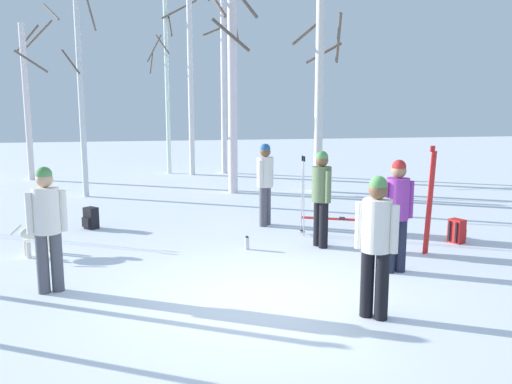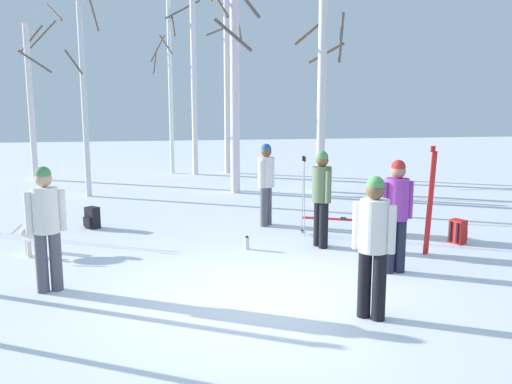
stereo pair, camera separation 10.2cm
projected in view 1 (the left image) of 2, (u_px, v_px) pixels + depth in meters
The scene contains 20 objects.
ground_plane at pixel (267, 297), 7.07m from camera, with size 60.00×60.00×0.00m, color white.
person_0 at pixel (265, 179), 11.02m from camera, with size 0.36×0.43×1.72m.
person_1 at pixel (397, 209), 7.94m from camera, with size 0.52×0.34×1.72m.
person_2 at pixel (376, 238), 6.22m from camera, with size 0.41×0.38×1.72m.
person_3 at pixel (47, 221), 7.09m from camera, with size 0.50×0.34×1.72m.
person_4 at pixel (321, 193), 9.36m from camera, with size 0.34×0.50×1.72m.
dog at pixel (41, 232), 8.96m from camera, with size 0.82×0.48×0.57m.
ski_pair_planted_1 at pixel (430, 201), 8.97m from camera, with size 0.22×0.12×1.84m.
ski_pair_lying_0 at pixel (344, 219), 11.71m from camera, with size 1.81×0.91×0.05m.
ski_poles_0 at pixel (303, 193), 10.25m from camera, with size 0.07×0.23×1.54m.
backpack_0 at pixel (91, 218), 10.84m from camera, with size 0.34×0.34×0.44m.
backpack_1 at pixel (457, 231), 9.76m from camera, with size 0.34×0.32×0.44m.
water_bottle_0 at pixel (247, 243), 9.33m from camera, with size 0.08×0.08×0.24m.
birch_tree_0 at pixel (27, 98), 17.34m from camera, with size 1.25×1.70×5.20m.
birch_tree_1 at pixel (80, 96), 14.14m from camera, with size 1.33×1.22×5.15m.
birch_tree_2 at pixel (166, 84), 18.89m from camera, with size 0.80×1.18×6.26m.
birch_tree_3 at pixel (190, 61), 18.38m from camera, with size 1.65×1.67×7.70m.
birch_tree_4 at pixel (232, 73), 14.66m from camera, with size 1.64×1.64×6.33m.
birch_tree_5 at pixel (223, 67), 18.86m from camera, with size 1.32×1.32×7.37m.
birch_tree_6 at pixel (320, 81), 14.96m from camera, with size 1.49×1.42×6.07m.
Camera 1 is at (-1.39, -6.60, 2.54)m, focal length 37.40 mm.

